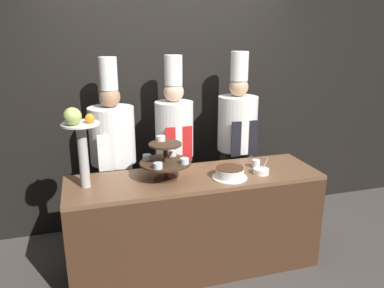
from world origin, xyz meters
TOP-DOWN VIEW (x-y plane):
  - ground_plane at (0.00, 0.00)m, footprint 14.00×14.00m
  - wall_back at (0.00, 1.32)m, footprint 10.00×0.06m
  - buffet_counter at (0.00, 0.31)m, footprint 2.12×0.62m
  - tiered_stand at (-0.25, 0.31)m, footprint 0.42×0.42m
  - fruit_pedestal at (-0.90, 0.32)m, footprint 0.29×0.29m
  - cake_round at (0.26, 0.19)m, footprint 0.29×0.29m
  - cup_white at (0.57, 0.35)m, footprint 0.07×0.07m
  - serving_bowl_near at (0.55, 0.20)m, footprint 0.13×0.13m
  - chef_left at (-0.62, 0.92)m, footprint 0.42×0.42m
  - chef_center_left at (-0.03, 0.92)m, footprint 0.37×0.37m
  - chef_center_right at (0.63, 0.92)m, footprint 0.40×0.40m

SIDE VIEW (x-z plane):
  - ground_plane at x=0.00m, z-range 0.00..0.00m
  - buffet_counter at x=0.00m, z-range 0.00..0.87m
  - serving_bowl_near at x=0.55m, z-range 0.82..0.97m
  - cup_white at x=0.57m, z-range 0.87..0.94m
  - cake_round at x=0.26m, z-range 0.87..0.96m
  - chef_left at x=-0.62m, z-range 0.04..1.85m
  - chef_center_left at x=-0.03m, z-range 0.06..1.89m
  - chef_center_right at x=0.63m, z-range 0.06..1.90m
  - tiered_stand at x=-0.25m, z-range 0.87..1.22m
  - fruit_pedestal at x=-0.90m, z-range 0.98..1.62m
  - wall_back at x=0.00m, z-range 0.00..2.80m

